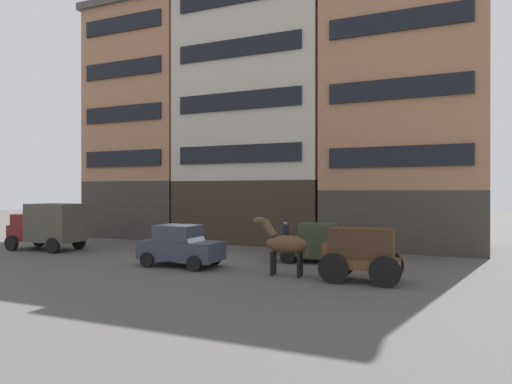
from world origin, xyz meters
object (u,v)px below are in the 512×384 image
cargo_wagon (360,251)px  sedan_light (317,243)px  draft_horse (284,244)px  pedestrian_officer (286,234)px  delivery_truck_near (48,225)px  fire_hydrant_curbside (382,248)px  sedan_dark (180,246)px

cargo_wagon → sedan_light: 4.55m
draft_horse → pedestrian_officer: draft_horse is taller
sedan_light → pedestrian_officer: size_ratio=2.14×
delivery_truck_near → fire_hydrant_curbside: (17.75, 4.80, -1.00)m
cargo_wagon → sedan_light: bearing=124.8°
sedan_light → pedestrian_officer: bearing=133.8°
fire_hydrant_curbside → pedestrian_officer: bearing=-174.5°
cargo_wagon → sedan_light: size_ratio=0.76×
sedan_dark → sedan_light: same height
sedan_light → pedestrian_officer: (-2.43, 2.54, 0.07)m
draft_horse → fire_hydrant_curbside: draft_horse is taller
draft_horse → sedan_light: size_ratio=0.61×
draft_horse → cargo_wagon: bearing=0.0°
cargo_wagon → pedestrian_officer: 8.04m
draft_horse → pedestrian_officer: bearing=108.3°
sedan_dark → sedan_light: size_ratio=0.97×
delivery_truck_near → sedan_light: bearing=6.7°
fire_hydrant_curbside → cargo_wagon: bearing=-90.1°
draft_horse → fire_hydrant_curbside: size_ratio=2.83×
delivery_truck_near → fire_hydrant_curbside: 18.41m
sedan_dark → sedan_light: bearing=33.1°
delivery_truck_near → pedestrian_officer: bearing=18.8°
pedestrian_officer → fire_hydrant_curbside: (5.03, 0.48, -0.55)m
delivery_truck_near → sedan_light: size_ratio=1.14×
delivery_truck_near → sedan_dark: delivery_truck_near is taller
sedan_light → fire_hydrant_curbside: size_ratio=4.64×
cargo_wagon → pedestrian_officer: cargo_wagon is taller
sedan_light → fire_hydrant_curbside: sedan_light is taller
fire_hydrant_curbside → delivery_truck_near: bearing=-164.9°
draft_horse → sedan_dark: 4.97m
delivery_truck_near → draft_horse: bearing=-7.5°
cargo_wagon → delivery_truck_near: (-17.74, 1.95, 0.28)m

